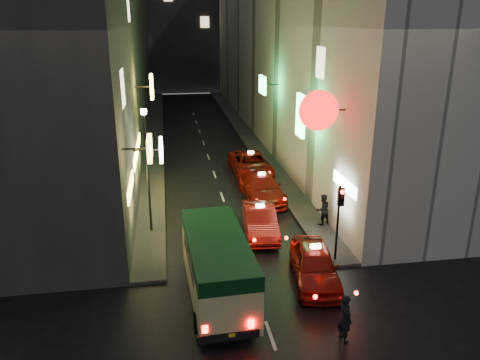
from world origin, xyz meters
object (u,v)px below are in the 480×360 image
taxi_near (315,262)px  pedestrian_crossing (345,315)px  lamp_post (147,163)px  traffic_light (340,208)px  minibus (217,261)px

taxi_near → pedestrian_crossing: pedestrian_crossing is taller
lamp_post → pedestrian_crossing: bearing=-55.6°
pedestrian_crossing → traffic_light: (1.60, 5.09, 1.70)m
traffic_light → taxi_near: bearing=-138.7°
minibus → lamp_post: (-2.66, 6.48, 2.06)m
lamp_post → traffic_light: bearing=-28.9°
taxi_near → pedestrian_crossing: bearing=-92.6°
pedestrian_crossing → traffic_light: bearing=-30.3°
minibus → pedestrian_crossing: minibus is taller
taxi_near → pedestrian_crossing: (-0.17, -3.83, 0.11)m
pedestrian_crossing → lamp_post: bearing=21.7°
pedestrian_crossing → taxi_near: bearing=-15.4°
taxi_near → lamp_post: 9.35m
taxi_near → traffic_light: 2.63m
traffic_light → pedestrian_crossing: bearing=-107.5°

